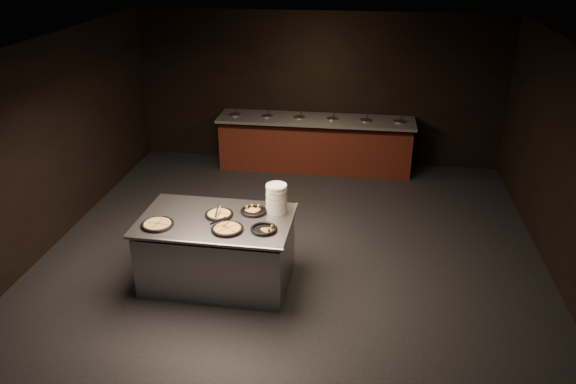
% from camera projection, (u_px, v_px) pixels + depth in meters
% --- Properties ---
extents(room, '(7.02, 8.02, 2.92)m').
position_uv_depth(room, '(290.00, 168.00, 7.13)').
color(room, black).
rests_on(room, ground).
extents(salad_bar, '(3.70, 0.83, 1.18)m').
position_uv_depth(salad_bar, '(315.00, 147.00, 10.75)').
color(salad_bar, '#532113').
rests_on(salad_bar, ground).
extents(serving_counter, '(1.93, 1.26, 0.92)m').
position_uv_depth(serving_counter, '(218.00, 252.00, 7.21)').
color(serving_counter, '#ACAEB3').
rests_on(serving_counter, ground).
extents(plate_stack, '(0.27, 0.27, 0.37)m').
position_uv_depth(plate_stack, '(277.00, 198.00, 7.12)').
color(plate_stack, white).
rests_on(plate_stack, serving_counter).
extents(pan_veggie_whole, '(0.40, 0.40, 0.04)m').
position_uv_depth(pan_veggie_whole, '(157.00, 224.00, 6.84)').
color(pan_veggie_whole, black).
rests_on(pan_veggie_whole, serving_counter).
extents(pan_cheese_whole, '(0.36, 0.36, 0.04)m').
position_uv_depth(pan_cheese_whole, '(219.00, 214.00, 7.08)').
color(pan_cheese_whole, black).
rests_on(pan_cheese_whole, serving_counter).
extents(pan_cheese_slices_a, '(0.34, 0.34, 0.04)m').
position_uv_depth(pan_cheese_slices_a, '(254.00, 211.00, 7.16)').
color(pan_cheese_slices_a, black).
rests_on(pan_cheese_slices_a, serving_counter).
extents(pan_cheese_slices_b, '(0.39, 0.39, 0.04)m').
position_uv_depth(pan_cheese_slices_b, '(227.00, 229.00, 6.73)').
color(pan_cheese_slices_b, black).
rests_on(pan_cheese_slices_b, serving_counter).
extents(pan_veggie_slices, '(0.33, 0.33, 0.04)m').
position_uv_depth(pan_veggie_slices, '(264.00, 229.00, 6.73)').
color(pan_veggie_slices, black).
rests_on(pan_veggie_slices, serving_counter).
extents(server_left, '(0.09, 0.31, 0.15)m').
position_uv_depth(server_left, '(218.00, 210.00, 7.08)').
color(server_left, '#ACAEB3').
rests_on(server_left, serving_counter).
extents(server_right, '(0.33, 0.10, 0.15)m').
position_uv_depth(server_right, '(222.00, 223.00, 6.75)').
color(server_right, '#ACAEB3').
rests_on(server_right, serving_counter).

